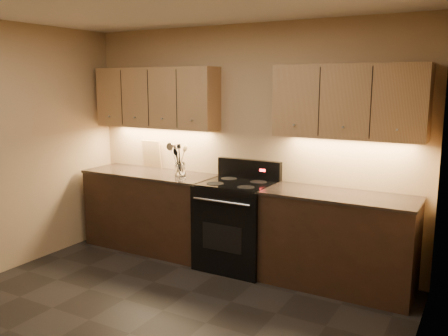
{
  "coord_description": "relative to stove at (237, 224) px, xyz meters",
  "views": [
    {
      "loc": [
        2.38,
        -2.67,
        1.98
      ],
      "look_at": [
        0.05,
        1.45,
        1.12
      ],
      "focal_mm": 38.0,
      "sensor_mm": 36.0,
      "label": 1
    }
  ],
  "objects": [
    {
      "name": "counter_right",
      "position": [
        1.1,
        0.02,
        -0.01
      ],
      "size": [
        1.46,
        0.62,
        0.93
      ],
      "color": "black",
      "rests_on": "ground"
    },
    {
      "name": "wall_back",
      "position": [
        -0.08,
        0.32,
        0.82
      ],
      "size": [
        4.0,
        0.04,
        2.6
      ],
      "primitive_type": "cube",
      "color": "tan",
      "rests_on": "ground"
    },
    {
      "name": "outlet_plate",
      "position": [
        -1.38,
        0.31,
        0.64
      ],
      "size": [
        0.08,
        0.01,
        0.12
      ],
      "primitive_type": "cube",
      "color": "#B2B5BA",
      "rests_on": "wall_back"
    },
    {
      "name": "steel_spatula",
      "position": [
        -0.73,
        0.05,
        0.65
      ],
      "size": [
        0.19,
        0.15,
        0.38
      ],
      "primitive_type": null,
      "rotation": [
        0.21,
        -0.19,
        -0.32
      ],
      "color": "silver",
      "rests_on": "utensil_crock"
    },
    {
      "name": "cutting_board",
      "position": [
        -1.36,
        0.29,
        0.62
      ],
      "size": [
        0.27,
        0.07,
        0.34
      ],
      "primitive_type": "cube",
      "rotation": [
        0.13,
        0.0,
        -0.02
      ],
      "color": "tan",
      "rests_on": "counter_left"
    },
    {
      "name": "upper_cab_left",
      "position": [
        -1.18,
        0.17,
        1.32
      ],
      "size": [
        1.6,
        0.3,
        0.7
      ],
      "primitive_type": "cube",
      "color": "tan",
      "rests_on": "wall_back"
    },
    {
      "name": "wall_right",
      "position": [
        1.92,
        -1.68,
        0.82
      ],
      "size": [
        0.04,
        4.0,
        2.6
      ],
      "primitive_type": "cube",
      "color": "tan",
      "rests_on": "ground"
    },
    {
      "name": "wooden_spoon",
      "position": [
        -0.79,
        0.02,
        0.64
      ],
      "size": [
        0.12,
        0.17,
        0.35
      ],
      "primitive_type": null,
      "rotation": [
        -0.24,
        0.26,
        0.35
      ],
      "color": "tan",
      "rests_on": "utensil_crock"
    },
    {
      "name": "upper_cab_right",
      "position": [
        1.1,
        0.17,
        1.32
      ],
      "size": [
        1.44,
        0.3,
        0.7
      ],
      "primitive_type": "cube",
      "color": "tan",
      "rests_on": "wall_back"
    },
    {
      "name": "floor",
      "position": [
        -0.08,
        -1.68,
        -0.48
      ],
      "size": [
        4.0,
        4.0,
        0.0
      ],
      "primitive_type": "plane",
      "color": "black",
      "rests_on": "ground"
    },
    {
      "name": "black_turner",
      "position": [
        -0.74,
        0.02,
        0.65
      ],
      "size": [
        0.15,
        0.14,
        0.37
      ],
      "primitive_type": null,
      "rotation": [
        -0.15,
        -0.09,
        0.41
      ],
      "color": "black",
      "rests_on": "utensil_crock"
    },
    {
      "name": "stove",
      "position": [
        0.0,
        0.0,
        0.0
      ],
      "size": [
        0.76,
        0.68,
        1.14
      ],
      "color": "black",
      "rests_on": "ground"
    },
    {
      "name": "counter_left",
      "position": [
        -1.18,
        0.02,
        -0.01
      ],
      "size": [
        1.62,
        0.62,
        0.93
      ],
      "color": "black",
      "rests_on": "ground"
    },
    {
      "name": "steel_skimmer",
      "position": [
        -0.73,
        0.01,
        0.65
      ],
      "size": [
        0.26,
        0.1,
        0.38
      ],
      "primitive_type": null,
      "rotation": [
        -0.06,
        -0.48,
        0.09
      ],
      "color": "silver",
      "rests_on": "utensil_crock"
    },
    {
      "name": "utensil_crock",
      "position": [
        -0.76,
        0.03,
        0.52
      ],
      "size": [
        0.12,
        0.12,
        0.15
      ],
      "color": "white",
      "rests_on": "counter_left"
    },
    {
      "name": "black_spoon",
      "position": [
        -0.77,
        0.06,
        0.62
      ],
      "size": [
        0.07,
        0.16,
        0.31
      ],
      "primitive_type": null,
      "rotation": [
        0.31,
        -0.01,
        -0.07
      ],
      "color": "black",
      "rests_on": "utensil_crock"
    }
  ]
}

